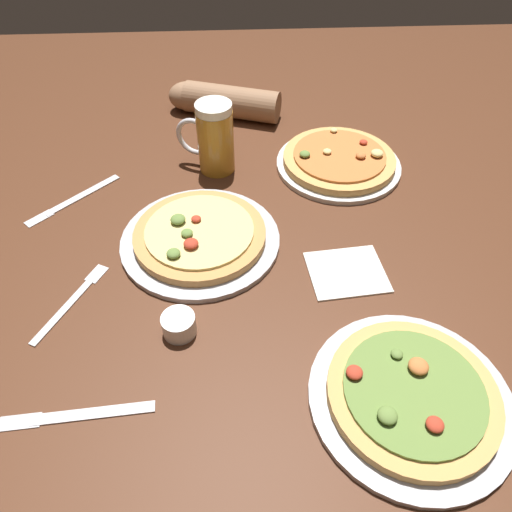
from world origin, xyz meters
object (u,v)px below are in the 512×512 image
beer_mug_dark (214,138)px  knife_right (76,415)px  ramekin_sauce (179,325)px  pizza_plate_side (339,161)px  fork_left (72,300)px  pizza_plate_far (200,237)px  napkin_folded (347,271)px  knife_spare (74,199)px  diner_arm (220,100)px  pizza_plate_near (411,396)px

beer_mug_dark → knife_right: (-0.20, -0.62, -0.08)m
ramekin_sauce → knife_right: bearing=-135.1°
pizza_plate_side → fork_left: (-0.55, -0.39, -0.01)m
ramekin_sauce → fork_left: ramekin_sauce is taller
pizza_plate_far → napkin_folded: bearing=-19.5°
knife_spare → diner_arm: bearing=47.7°
knife_right → fork_left: bearing=103.5°
beer_mug_dark → napkin_folded: size_ratio=1.16×
napkin_folded → fork_left: napkin_folded is taller
pizza_plate_near → ramekin_sauce: size_ratio=5.35×
beer_mug_dark → fork_left: beer_mug_dark is taller
pizza_plate_far → knife_right: bearing=-115.6°
pizza_plate_near → pizza_plate_far: 0.49m
pizza_plate_near → knife_right: pizza_plate_near is taller
fork_left → diner_arm: bearing=67.5°
pizza_plate_near → knife_spare: (-0.61, 0.52, -0.01)m
pizza_plate_far → knife_spare: 0.32m
ramekin_sauce → diner_arm: (0.07, 0.73, 0.02)m
beer_mug_dark → napkin_folded: 0.45m
pizza_plate_far → beer_mug_dark: bearing=83.3°
fork_left → diner_arm: (0.27, 0.66, 0.04)m
fork_left → diner_arm: 0.71m
fork_left → diner_arm: size_ratio=0.60×
pizza_plate_side → napkin_folded: size_ratio=2.08×
pizza_plate_near → knife_spare: pizza_plate_near is taller
beer_mug_dark → knife_spare: bearing=-161.2°
pizza_plate_side → knife_spare: bearing=-171.1°
knife_right → diner_arm: (0.22, 0.88, 0.04)m
pizza_plate_side → knife_spare: (-0.61, -0.10, -0.01)m
beer_mug_dark → diner_arm: size_ratio=0.54×
pizza_plate_far → napkin_folded: (0.28, -0.10, -0.01)m
pizza_plate_side → knife_right: size_ratio=1.31×
pizza_plate_far → fork_left: 0.27m
knife_spare → ramekin_sauce: bearing=-55.1°
knife_spare → pizza_plate_far: bearing=-27.8°
pizza_plate_near → knife_right: bearing=179.6°
pizza_plate_near → fork_left: bearing=157.8°
pizza_plate_far → beer_mug_dark: size_ratio=1.92×
knife_right → pizza_plate_near: bearing=-0.4°
beer_mug_dark → pizza_plate_near: bearing=-64.6°
pizza_plate_far → knife_right: size_ratio=1.41×
pizza_plate_side → diner_arm: size_ratio=0.96×
pizza_plate_near → fork_left: (-0.56, 0.23, -0.01)m
ramekin_sauce → diner_arm: bearing=84.3°
napkin_folded → pizza_plate_side: bearing=82.6°
beer_mug_dark → diner_arm: (0.01, 0.26, -0.04)m
fork_left → knife_right: same height
ramekin_sauce → knife_spare: bearing=124.9°
pizza_plate_side → beer_mug_dark: bearing=177.7°
ramekin_sauce → knife_right: ramekin_sauce is taller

